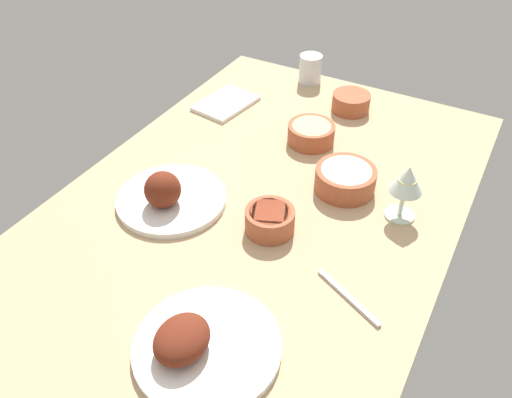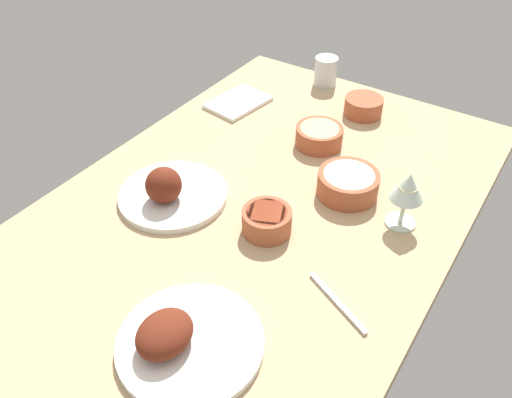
% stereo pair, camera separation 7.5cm
% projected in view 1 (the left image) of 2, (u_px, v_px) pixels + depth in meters
% --- Properties ---
extents(dining_table, '(1.40, 0.90, 0.04)m').
position_uv_depth(dining_table, '(256.00, 212.00, 1.27)').
color(dining_table, tan).
rests_on(dining_table, ground).
extents(plate_center_main, '(0.26, 0.26, 0.10)m').
position_uv_depth(plate_center_main, '(168.00, 196.00, 1.25)').
color(plate_center_main, silver).
rests_on(plate_center_main, dining_table).
extents(plate_near_viewer, '(0.27, 0.27, 0.07)m').
position_uv_depth(plate_near_viewer, '(198.00, 344.00, 0.94)').
color(plate_near_viewer, silver).
rests_on(plate_near_viewer, dining_table).
extents(bowl_pasta, '(0.13, 0.13, 0.05)m').
position_uv_depth(bowl_pasta, '(312.00, 133.00, 1.45)').
color(bowl_pasta, '#A35133').
rests_on(bowl_pasta, dining_table).
extents(bowl_cream, '(0.15, 0.15, 0.06)m').
position_uv_depth(bowl_cream, '(345.00, 179.00, 1.29)').
color(bowl_cream, '#A35133').
rests_on(bowl_cream, dining_table).
extents(bowl_sauce, '(0.11, 0.11, 0.06)m').
position_uv_depth(bowl_sauce, '(270.00, 220.00, 1.17)').
color(bowl_sauce, '#A35133').
rests_on(bowl_sauce, dining_table).
extents(bowl_potatoes, '(0.11, 0.11, 0.05)m').
position_uv_depth(bowl_potatoes, '(351.00, 102.00, 1.58)').
color(bowl_potatoes, '#A35133').
rests_on(bowl_potatoes, dining_table).
extents(wine_glass, '(0.08, 0.08, 0.14)m').
position_uv_depth(wine_glass, '(407.00, 182.00, 1.17)').
color(wine_glass, silver).
rests_on(wine_glass, dining_table).
extents(water_tumbler, '(0.07, 0.07, 0.09)m').
position_uv_depth(water_tumbler, '(310.00, 69.00, 1.71)').
color(water_tumbler, silver).
rests_on(water_tumbler, dining_table).
extents(folded_napkin, '(0.20, 0.15, 0.01)m').
position_uv_depth(folded_napkin, '(226.00, 103.00, 1.62)').
color(folded_napkin, white).
rests_on(folded_napkin, dining_table).
extents(fork_loose, '(0.08, 0.16, 0.01)m').
position_uv_depth(fork_loose, '(348.00, 297.00, 1.04)').
color(fork_loose, silver).
rests_on(fork_loose, dining_table).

